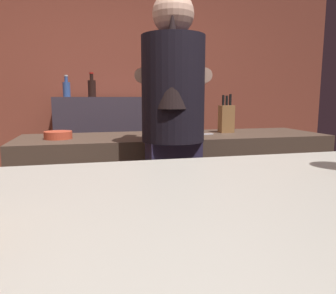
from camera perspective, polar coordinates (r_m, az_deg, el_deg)
wall_back at (r=3.62m, az=-10.20°, el=11.30°), size 5.20×0.10×2.70m
prep_counter at (r=2.36m, az=1.31°, el=-9.03°), size 2.10×0.60×0.92m
back_shelf at (r=3.38m, az=-11.21°, el=-1.47°), size 0.92×0.36×1.18m
bartender at (r=1.78m, az=0.87°, el=2.89°), size 0.50×0.55×1.72m
knife_block at (r=2.45m, az=10.19°, el=5.00°), size 0.10×0.08×0.28m
mixing_bowl at (r=2.16m, az=-18.73°, el=2.00°), size 0.17×0.17×0.05m
chefs_knife at (r=2.26m, az=5.19°, el=2.19°), size 0.24×0.08×0.01m
bottle_hot_sauce at (r=3.27m, az=-13.22°, el=10.13°), size 0.08×0.08×0.23m
bottle_soy at (r=3.32m, az=-17.39°, el=9.77°), size 0.07×0.07×0.21m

